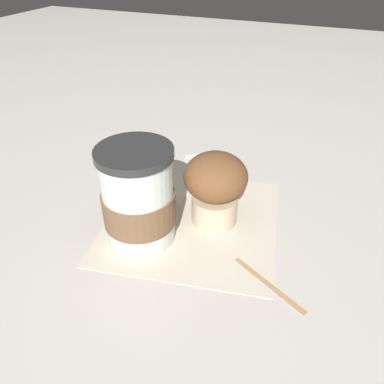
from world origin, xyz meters
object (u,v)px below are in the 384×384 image
Objects in this scene: muffin at (215,185)px; sugar_packet at (197,160)px; coffee_cup at (138,199)px; banana at (214,179)px.

sugar_packet is at bearing 30.48° from muffin.
coffee_cup is 0.23m from sugar_packet.
coffee_cup is 0.93× the size of banana.
coffee_cup is at bearing -178.25° from sugar_packet.
muffin is (0.07, -0.08, -0.00)m from coffee_cup.
muffin is 0.18m from sugar_packet.
banana is 0.09m from sugar_packet.
coffee_cup is at bearing 161.43° from banana.
muffin reaches higher than banana.
coffee_cup is 0.17m from banana.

